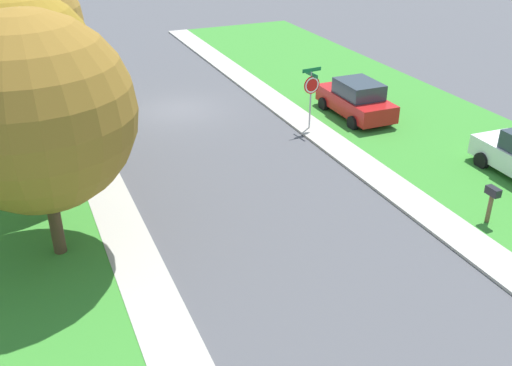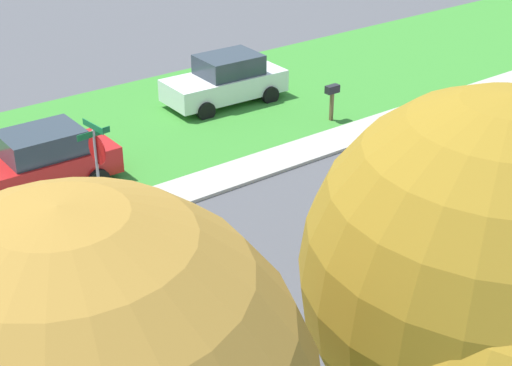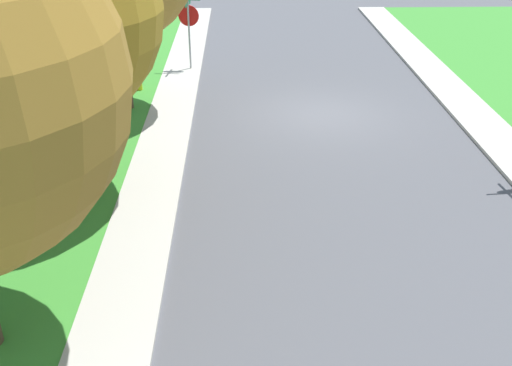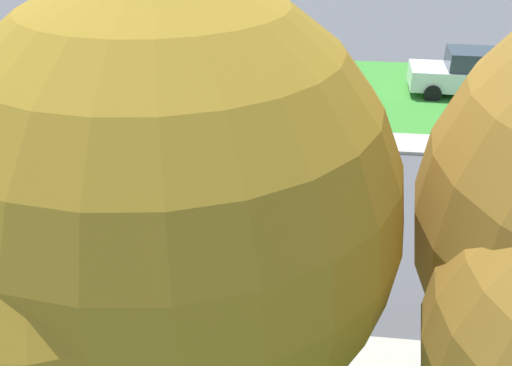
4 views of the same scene
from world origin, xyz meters
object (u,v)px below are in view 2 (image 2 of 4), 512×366
(car_white_far_down_street, at_px, (226,80))
(tree_sidewalk_far, at_px, (495,298))
(stop_sign_far_corner, at_px, (97,156))
(car_red_kerbside_mid, at_px, (39,162))
(mailbox, at_px, (332,94))

(car_white_far_down_street, relative_size, tree_sidewalk_far, 0.64)
(stop_sign_far_corner, xyz_separation_m, tree_sidewalk_far, (11.49, 0.09, 2.20))
(car_red_kerbside_mid, height_order, car_white_far_down_street, same)
(car_white_far_down_street, relative_size, mailbox, 3.34)
(tree_sidewalk_far, bearing_deg, car_red_kerbside_mid, -177.59)
(stop_sign_far_corner, bearing_deg, car_red_kerbside_mid, -169.07)
(car_white_far_down_street, bearing_deg, stop_sign_far_corner, -56.18)
(car_red_kerbside_mid, relative_size, car_white_far_down_street, 0.99)
(stop_sign_far_corner, height_order, tree_sidewalk_far, tree_sidewalk_far)
(tree_sidewalk_far, bearing_deg, car_white_far_down_street, 155.98)
(car_red_kerbside_mid, bearing_deg, stop_sign_far_corner, 10.93)
(car_white_far_down_street, height_order, tree_sidewalk_far, tree_sidewalk_far)
(stop_sign_far_corner, bearing_deg, mailbox, 98.74)
(tree_sidewalk_far, distance_m, mailbox, 16.10)
(car_white_far_down_street, bearing_deg, mailbox, 26.77)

